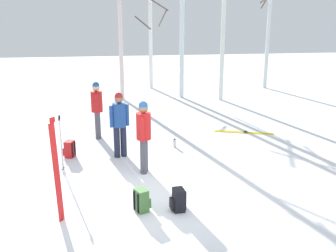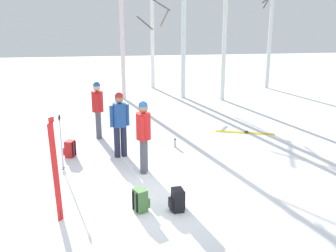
{
  "view_description": "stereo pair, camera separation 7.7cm",
  "coord_description": "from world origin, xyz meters",
  "views": [
    {
      "loc": [
        -0.9,
        -7.09,
        3.54
      ],
      "look_at": [
        0.6,
        1.77,
        1.0
      ],
      "focal_mm": 41.24,
      "sensor_mm": 36.0,
      "label": 1
    },
    {
      "loc": [
        -0.83,
        -7.1,
        3.54
      ],
      "look_at": [
        0.6,
        1.77,
        1.0
      ],
      "focal_mm": 41.24,
      "sensor_mm": 36.0,
      "label": 2
    }
  ],
  "objects": [
    {
      "name": "birch_tree_1",
      "position": [
        -0.08,
        9.97,
        3.68
      ],
      "size": [
        1.16,
        1.17,
        7.21
      ],
      "color": "silver",
      "rests_on": "ground_plane"
    },
    {
      "name": "backpack_0",
      "position": [
        -0.29,
        -0.5,
        0.21
      ],
      "size": [
        0.34,
        0.32,
        0.44
      ],
      "color": "#4C7F3F",
      "rests_on": "ground_plane"
    },
    {
      "name": "birch_tree_4",
      "position": [
        4.2,
        9.12,
        3.82
      ],
      "size": [
        1.15,
        1.17,
        7.37
      ],
      "color": "white",
      "rests_on": "ground_plane"
    },
    {
      "name": "birch_tree_2",
      "position": [
        1.56,
        12.56,
        2.8
      ],
      "size": [
        1.62,
        1.58,
        5.26
      ],
      "color": "white",
      "rests_on": "ground_plane"
    },
    {
      "name": "ski_pair_lying_0",
      "position": [
        3.44,
        4.08,
        0.01
      ],
      "size": [
        1.78,
        0.82,
        0.05
      ],
      "color": "yellow",
      "rests_on": "ground_plane"
    },
    {
      "name": "backpack_2",
      "position": [
        0.39,
        -0.6,
        0.21
      ],
      "size": [
        0.3,
        0.28,
        0.44
      ],
      "color": "black",
      "rests_on": "ground_plane"
    },
    {
      "name": "ground_plane",
      "position": [
        0.0,
        0.0,
        0.0
      ],
      "size": [
        60.0,
        60.0,
        0.0
      ],
      "primitive_type": "plane",
      "color": "white"
    },
    {
      "name": "person_1",
      "position": [
        -0.54,
        2.55,
        0.98
      ],
      "size": [
        0.51,
        0.34,
        1.72
      ],
      "color": "#1E2338",
      "rests_on": "ground_plane"
    },
    {
      "name": "water_bottle_0",
      "position": [
        1.01,
        3.08,
        0.11
      ],
      "size": [
        0.08,
        0.08,
        0.24
      ],
      "color": "silver",
      "rests_on": "ground_plane"
    },
    {
      "name": "person_3",
      "position": [
        -0.04,
        1.4,
        0.98
      ],
      "size": [
        0.34,
        0.51,
        1.72
      ],
      "color": "#4C4C56",
      "rests_on": "ground_plane"
    },
    {
      "name": "backpack_1",
      "position": [
        -1.85,
        2.73,
        0.21
      ],
      "size": [
        0.34,
        0.32,
        0.44
      ],
      "color": "red",
      "rests_on": "ground_plane"
    },
    {
      "name": "birch_tree_3",
      "position": [
        2.6,
        9.94,
        3.75
      ],
      "size": [
        1.25,
        1.22,
        7.26
      ],
      "color": "silver",
      "rests_on": "ground_plane"
    },
    {
      "name": "birch_tree_5",
      "position": [
        7.36,
        11.65,
        3.49
      ],
      "size": [
        1.36,
        1.25,
        6.84
      ],
      "color": "silver",
      "rests_on": "ground_plane"
    },
    {
      "name": "ski_pair_planted_0",
      "position": [
        -1.77,
        -0.65,
        0.97
      ],
      "size": [
        0.13,
        0.17,
        1.94
      ],
      "color": "red",
      "rests_on": "ground_plane"
    },
    {
      "name": "person_2",
      "position": [
        -1.12,
        4.31,
        0.98
      ],
      "size": [
        0.34,
        0.52,
        1.72
      ],
      "color": "#4C4C56",
      "rests_on": "ground_plane"
    },
    {
      "name": "ski_poles_0",
      "position": [
        -1.94,
        1.74,
        0.73
      ],
      "size": [
        0.07,
        0.2,
        1.37
      ],
      "color": "#B2B2BC",
      "rests_on": "ground_plane"
    }
  ]
}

